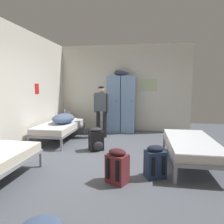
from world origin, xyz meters
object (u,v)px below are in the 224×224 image
bed_right (191,145)px  bedding_heap (63,118)px  person_traveler (101,107)px  backpack_black (96,140)px  backpack_navy (155,162)px  backpack_maroon (118,167)px  bed_left_rear (60,127)px  shelf_unit (68,121)px  lotion_bottle (69,112)px  locker_bank (121,103)px  water_bottle (65,111)px

bed_right → bedding_heap: 3.41m
person_traveler → bedding_heap: bearing=-152.1°
backpack_black → backpack_navy: (1.30, -1.23, 0.00)m
backpack_black → backpack_navy: same height
person_traveler → backpack_maroon: bearing=-72.9°
bed_left_rear → backpack_maroon: (1.94, -2.26, -0.12)m
backpack_navy → backpack_maroon: size_ratio=1.00×
shelf_unit → bedding_heap: (0.35, -1.18, 0.28)m
backpack_navy → shelf_unit: bearing=131.3°
bed_right → backpack_maroon: size_ratio=3.45×
person_traveler → lotion_bottle: person_traveler is taller
locker_bank → shelf_unit: size_ratio=3.63×
locker_bank → bedding_heap: (-1.48, -1.34, -0.35)m
backpack_maroon → backpack_black: bearing=115.2°
locker_bank → backpack_navy: size_ratio=3.76×
bed_right → backpack_black: bearing=165.6°
shelf_unit → lotion_bottle: 0.30m
person_traveler → water_bottle: 1.59m
bed_left_rear → water_bottle: (-0.33, 1.21, 0.28)m
bed_right → backpack_maroon: backpack_maroon is taller
backpack_black → water_bottle: bearing=128.5°
backpack_maroon → shelf_unit: bearing=122.4°
bedding_heap → lotion_bottle: size_ratio=5.53×
shelf_unit → backpack_maroon: 4.08m
bedding_heap → backpack_navy: size_ratio=1.53×
backpack_maroon → bedding_heap: bearing=129.1°
locker_bank → bed_right: size_ratio=1.09×
locker_bank → bed_left_rear: bearing=-139.6°
bed_left_rear → backpack_navy: bearing=-38.0°
bed_left_rear → bed_right: bearing=-21.3°
bed_left_rear → backpack_navy: backpack_navy is taller
water_bottle → backpack_black: water_bottle is taller
shelf_unit → water_bottle: (-0.08, 0.02, 0.32)m
bed_left_rear → backpack_black: 1.44m
bed_right → bed_left_rear: bearing=158.7°
bed_right → backpack_navy: 1.02m
person_traveler → water_bottle: (-1.41, 0.69, -0.26)m
lotion_bottle → backpack_black: 2.38m
shelf_unit → backpack_maroon: bearing=-57.6°
shelf_unit → water_bottle: water_bottle is taller
lotion_bottle → backpack_navy: 4.15m
water_bottle → bed_right: bearing=-34.6°
water_bottle → backpack_maroon: bearing=-56.8°
person_traveler → backpack_black: person_traveler is taller
water_bottle → backpack_black: size_ratio=0.37×
bedding_heap → backpack_black: size_ratio=1.53×
bedding_heap → water_bottle: size_ratio=4.15×
bed_right → person_traveler: size_ratio=1.25×
shelf_unit → backpack_navy: bearing=-48.7°
locker_bank → bed_right: (1.67, -2.61, -0.59)m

